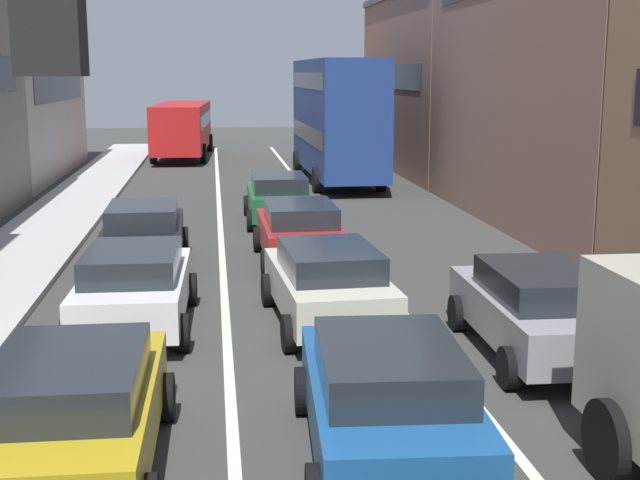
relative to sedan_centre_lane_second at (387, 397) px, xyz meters
The scene contains 14 objects.
sidewalk_left 15.19m from the sedan_centre_lane_second, 116.63° to the left, with size 2.60×64.00×0.14m, color #B1B1B1.
lane_stripe_left 13.71m from the sedan_centre_lane_second, 97.57° to the left, with size 0.16×60.00×0.01m, color silver.
lane_stripe_right 13.68m from the sedan_centre_lane_second, 83.28° to the left, with size 0.16×60.00×0.01m, color silver.
building_row_right 19.15m from the sedan_centre_lane_second, 58.23° to the left, with size 7.20×43.90×13.77m.
sedan_centre_lane_second is the anchor object (origin of this frame).
wagon_left_lane_second 3.60m from the sedan_centre_lane_second, behind, with size 2.10×4.32×1.49m.
hatchback_centre_lane_third 5.63m from the sedan_centre_lane_second, 89.47° to the left, with size 2.26×4.39×1.49m.
sedan_left_lane_third 6.77m from the sedan_centre_lane_second, 120.32° to the left, with size 2.14×4.34×1.49m.
coupe_centre_lane_fourth 10.84m from the sedan_centre_lane_second, 89.66° to the left, with size 2.10×4.32×1.49m.
sedan_left_lane_fourth 11.68m from the sedan_centre_lane_second, 108.23° to the left, with size 2.12×4.33×1.49m.
sedan_centre_lane_fifth 16.60m from the sedan_centre_lane_second, 90.00° to the left, with size 2.09×4.31×1.49m.
sedan_right_lane_behind_truck 4.73m from the sedan_centre_lane_second, 47.45° to the left, with size 2.14×4.34×1.49m.
bus_mid_queue_primary 26.54m from the sedan_centre_lane_second, 83.10° to the left, with size 2.89×10.53×5.06m.
bus_far_queue_secondary 37.94m from the sedan_centre_lane_second, 95.39° to the left, with size 3.17×10.61×2.90m.
Camera 1 is at (-1.86, -2.94, 4.55)m, focal length 48.21 mm.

